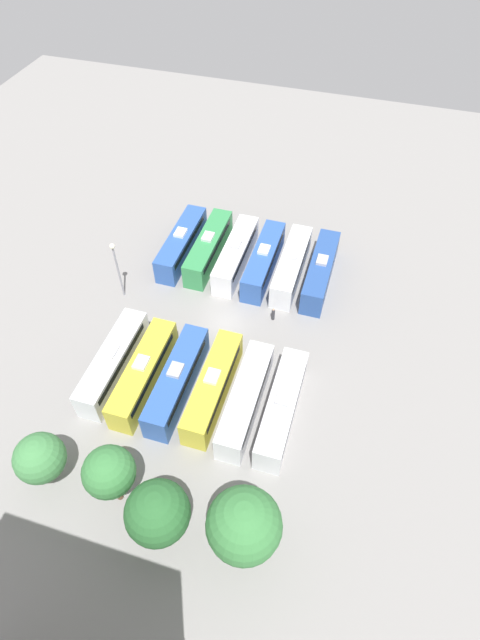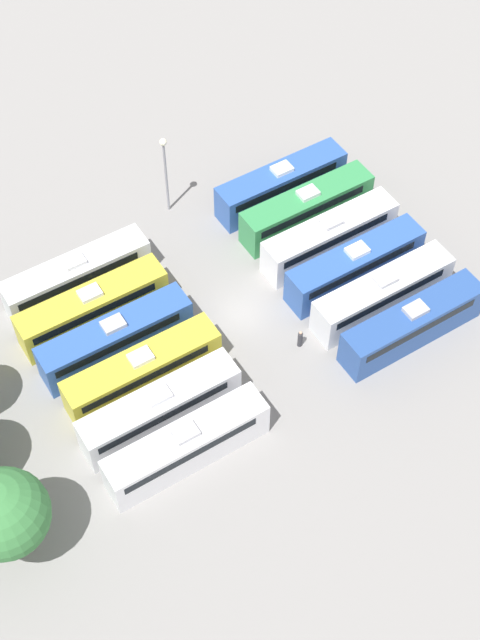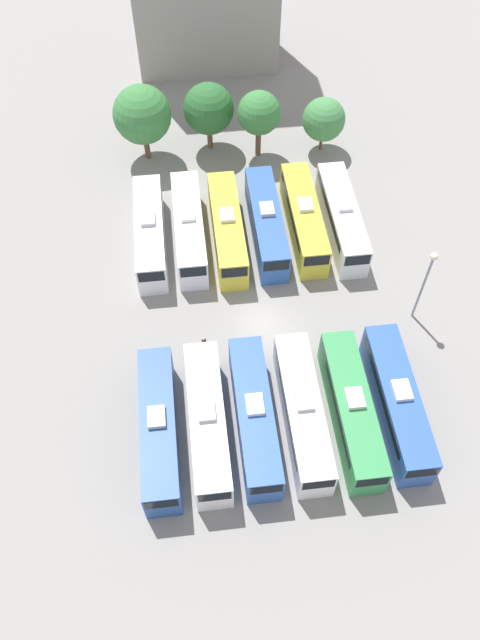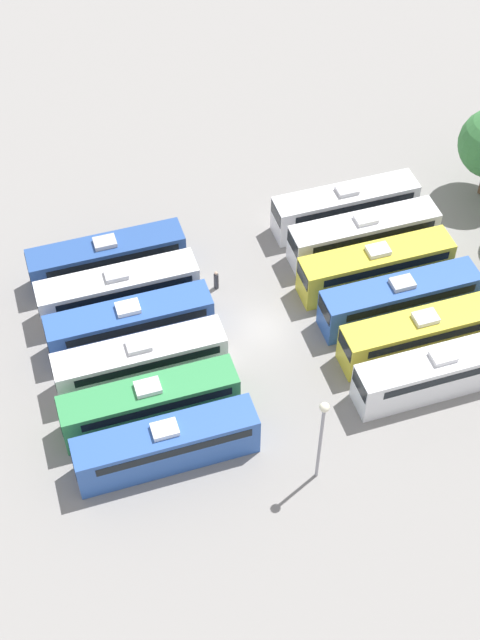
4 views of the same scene
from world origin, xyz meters
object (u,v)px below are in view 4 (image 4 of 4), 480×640
at_px(bus_1, 119,290).
at_px(bus_6, 346,206).
at_px(bus_8, 376,266).
at_px(bus_4, 150,402).
at_px(bus_5, 167,444).
at_px(light_pole, 322,428).
at_px(bus_2, 131,323).
at_px(bus_7, 364,235).
at_px(bus_11, 440,371).
at_px(bus_3, 141,361).
at_px(bus_0, 108,258).
at_px(bus_9, 400,299).
at_px(bus_10, 422,333).
at_px(worker_person, 216,280).

bearing_deg(bus_1, bus_6, 100.29).
xyz_separation_m(bus_6, bus_8, (6.71, -0.33, 0.00)).
bearing_deg(bus_4, bus_8, 110.34).
height_order(bus_5, light_pole, light_pole).
relative_size(bus_2, bus_8, 1.00).
height_order(bus_7, light_pole, light_pole).
bearing_deg(bus_5, bus_11, 90.15).
relative_size(bus_1, bus_3, 1.00).
relative_size(bus_0, bus_5, 1.00).
distance_m(bus_2, bus_3, 3.41).
xyz_separation_m(bus_7, bus_11, (13.51, -0.34, 0.00)).
relative_size(bus_5, light_pole, 1.52).
relative_size(bus_2, bus_4, 1.00).
height_order(bus_2, bus_6, same).
bearing_deg(bus_5, bus_9, 109.95).
bearing_deg(bus_11, bus_7, 178.57).
xyz_separation_m(bus_6, bus_10, (13.56, 0.12, 0.00)).
distance_m(bus_7, worker_person, 11.74).
bearing_deg(bus_1, bus_3, 0.15).
height_order(bus_9, light_pole, light_pole).
height_order(bus_9, bus_11, same).
xyz_separation_m(bus_2, bus_4, (6.89, -0.31, 0.00)).
height_order(bus_5, bus_11, same).
relative_size(bus_7, bus_9, 1.00).
xyz_separation_m(bus_4, bus_11, (3.32, 18.67, 0.00)).
distance_m(bus_4, bus_11, 18.96).
distance_m(bus_2, bus_5, 10.25).
bearing_deg(worker_person, bus_0, -117.28).
height_order(bus_1, bus_5, same).
bearing_deg(bus_0, bus_8, 70.00).
distance_m(bus_1, bus_5, 13.57).
distance_m(bus_3, bus_10, 19.09).
bearing_deg(bus_6, bus_8, -2.84).
bearing_deg(bus_9, bus_10, 2.52).
bearing_deg(bus_10, bus_4, -89.93).
xyz_separation_m(bus_3, bus_4, (3.48, -0.24, 0.00)).
distance_m(bus_9, bus_11, 6.72).
relative_size(bus_2, bus_7, 1.00).
height_order(bus_3, bus_10, same).
bearing_deg(light_pole, bus_4, -129.92).
distance_m(bus_4, bus_10, 19.01).
relative_size(bus_9, bus_11, 1.00).
height_order(bus_3, worker_person, bus_3).
relative_size(bus_1, bus_9, 1.00).
distance_m(bus_1, bus_8, 18.64).
bearing_deg(bus_3, bus_2, 178.83).
xyz_separation_m(bus_11, worker_person, (-13.20, -11.36, -0.97)).
distance_m(bus_5, bus_7, 23.16).
distance_m(bus_3, bus_4, 3.49).
xyz_separation_m(bus_0, bus_11, (16.90, 18.53, 0.00)).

